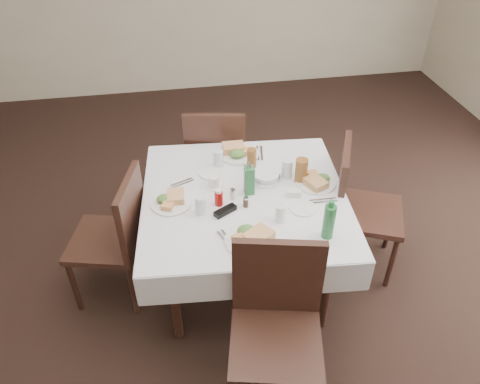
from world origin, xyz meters
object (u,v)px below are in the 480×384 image
(bread_basket, at_px, (266,177))
(oil_cruet_green, at_px, (249,179))
(coffee_mug, at_px, (214,182))
(dining_table, at_px, (245,205))
(chair_south, at_px, (276,317))
(chair_east, at_px, (356,201))
(oil_cruet_dark, at_px, (248,180))
(water_w, at_px, (201,205))
(chair_north, at_px, (216,154))
(water_n, at_px, (218,159))
(green_bottle, at_px, (329,221))
(chair_west, at_px, (118,232))
(water_e, at_px, (287,169))
(water_s, at_px, (281,213))
(ketchup_bottle, at_px, (219,198))

(bread_basket, xyz_separation_m, oil_cruet_green, (-0.13, -0.11, 0.08))
(coffee_mug, bearing_deg, dining_table, -34.71)
(chair_south, relative_size, bread_basket, 5.13)
(chair_east, xyz_separation_m, oil_cruet_dark, (-0.77, -0.01, 0.29))
(dining_table, xyz_separation_m, water_w, (-0.30, -0.13, 0.14))
(chair_east, distance_m, oil_cruet_green, 0.83)
(chair_north, relative_size, oil_cruet_green, 3.90)
(water_n, relative_size, green_bottle, 0.48)
(chair_west, relative_size, water_e, 7.40)
(chair_west, height_order, coffee_mug, chair_west)
(water_s, distance_m, ketchup_bottle, 0.40)
(chair_west, relative_size, green_bottle, 3.72)
(oil_cruet_dark, xyz_separation_m, oil_cruet_green, (0.00, -0.00, 0.01))
(chair_south, xyz_separation_m, bread_basket, (0.15, 0.96, 0.21))
(water_w, relative_size, oil_cruet_dark, 0.55)
(chair_south, distance_m, oil_cruet_green, 0.90)
(green_bottle, bearing_deg, chair_east, 51.13)
(chair_north, relative_size, water_e, 7.52)
(water_e, bearing_deg, dining_table, -154.50)
(water_s, bearing_deg, chair_west, 163.03)
(ketchup_bottle, bearing_deg, water_n, 82.28)
(chair_north, xyz_separation_m, bread_basket, (0.25, -0.68, 0.23))
(dining_table, xyz_separation_m, oil_cruet_dark, (0.03, 0.02, 0.18))
(dining_table, relative_size, chair_west, 1.47)
(dining_table, bearing_deg, chair_north, 95.89)
(oil_cruet_dark, relative_size, coffee_mug, 2.04)
(water_s, bearing_deg, oil_cruet_green, 113.41)
(dining_table, distance_m, oil_cruet_green, 0.19)
(chair_north, distance_m, water_s, 1.15)
(water_s, height_order, coffee_mug, water_s)
(chair_east, bearing_deg, ketchup_bottle, -173.99)
(bread_basket, height_order, oil_cruet_dark, oil_cruet_dark)
(ketchup_bottle, bearing_deg, chair_north, 84.00)
(water_s, height_order, ketchup_bottle, same)
(chair_east, xyz_separation_m, bread_basket, (-0.63, 0.09, 0.23))
(oil_cruet_dark, relative_size, green_bottle, 0.87)
(dining_table, relative_size, ketchup_bottle, 12.46)
(oil_cruet_green, xyz_separation_m, coffee_mug, (-0.21, 0.10, -0.07))
(chair_north, relative_size, oil_cruet_dark, 4.36)
(chair_south, xyz_separation_m, oil_cruet_green, (0.01, 0.85, 0.29))
(oil_cruet_green, bearing_deg, coffee_mug, 153.94)
(chair_south, bearing_deg, ketchup_bottle, 104.26)
(bread_basket, bearing_deg, chair_east, -8.22)
(oil_cruet_green, bearing_deg, dining_table, -148.20)
(water_s, bearing_deg, chair_north, 102.77)
(coffee_mug, height_order, green_bottle, green_bottle)
(chair_west, xyz_separation_m, water_e, (1.15, 0.13, 0.27))
(water_s, xyz_separation_m, ketchup_bottle, (-0.34, 0.22, -0.00))
(dining_table, relative_size, water_n, 11.35)
(chair_south, relative_size, water_w, 8.23)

